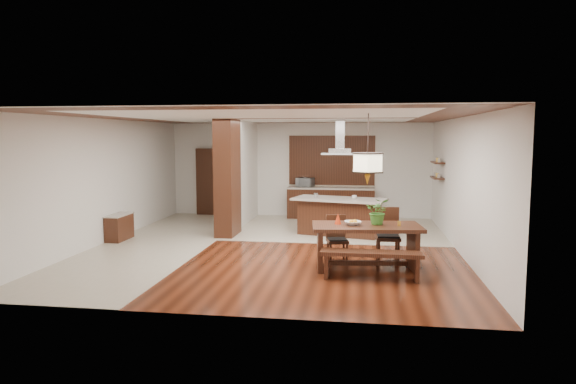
% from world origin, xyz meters
% --- Properties ---
extents(room_shell, '(9.00, 9.04, 2.92)m').
position_xyz_m(room_shell, '(0.00, 0.00, 2.06)').
color(room_shell, '#38150A').
rests_on(room_shell, ground).
extents(tile_hallway, '(2.50, 9.00, 0.01)m').
position_xyz_m(tile_hallway, '(-2.75, 0.00, 0.01)').
color(tile_hallway, '#C0B5A0').
rests_on(tile_hallway, ground).
extents(tile_kitchen, '(5.50, 4.00, 0.01)m').
position_xyz_m(tile_kitchen, '(1.25, 2.50, 0.01)').
color(tile_kitchen, '#C0B5A0').
rests_on(tile_kitchen, ground).
extents(soffit_band, '(8.00, 9.00, 0.02)m').
position_xyz_m(soffit_band, '(0.00, 0.00, 2.88)').
color(soffit_band, '#37190D').
rests_on(soffit_band, room_shell).
extents(partition_pier, '(0.45, 1.00, 2.90)m').
position_xyz_m(partition_pier, '(-1.40, 1.20, 1.45)').
color(partition_pier, black).
rests_on(partition_pier, ground).
extents(partition_stub, '(0.18, 2.40, 2.90)m').
position_xyz_m(partition_stub, '(-1.40, 3.30, 1.45)').
color(partition_stub, silver).
rests_on(partition_stub, ground).
extents(hallway_console, '(0.37, 0.88, 0.63)m').
position_xyz_m(hallway_console, '(-3.81, 0.20, 0.32)').
color(hallway_console, black).
rests_on(hallway_console, ground).
extents(hallway_doorway, '(1.10, 0.20, 2.10)m').
position_xyz_m(hallway_doorway, '(-2.70, 4.40, 1.05)').
color(hallway_doorway, black).
rests_on(hallway_doorway, ground).
extents(rear_counter, '(2.60, 0.62, 0.95)m').
position_xyz_m(rear_counter, '(1.00, 4.20, 0.48)').
color(rear_counter, black).
rests_on(rear_counter, ground).
extents(kitchen_window, '(2.60, 0.08, 1.50)m').
position_xyz_m(kitchen_window, '(1.00, 4.46, 1.75)').
color(kitchen_window, '#A36C31').
rests_on(kitchen_window, room_shell).
extents(shelf_lower, '(0.26, 0.90, 0.04)m').
position_xyz_m(shelf_lower, '(3.87, 2.60, 1.40)').
color(shelf_lower, black).
rests_on(shelf_lower, room_shell).
extents(shelf_upper, '(0.26, 0.90, 0.04)m').
position_xyz_m(shelf_upper, '(3.87, 2.60, 1.80)').
color(shelf_upper, black).
rests_on(shelf_upper, room_shell).
extents(dining_table, '(2.11, 1.22, 0.84)m').
position_xyz_m(dining_table, '(2.02, -1.64, 0.61)').
color(dining_table, black).
rests_on(dining_table, ground).
extents(dining_bench, '(1.77, 0.40, 0.50)m').
position_xyz_m(dining_bench, '(2.10, -2.36, 0.25)').
color(dining_bench, black).
rests_on(dining_bench, ground).
extents(dining_chair_left, '(0.48, 0.48, 0.90)m').
position_xyz_m(dining_chair_left, '(1.45, -1.09, 0.45)').
color(dining_chair_left, black).
rests_on(dining_chair_left, ground).
extents(dining_chair_right, '(0.49, 0.49, 1.06)m').
position_xyz_m(dining_chair_right, '(2.45, -0.98, 0.53)').
color(dining_chair_right, black).
rests_on(dining_chair_right, ground).
extents(pendant_lantern, '(0.64, 0.64, 1.31)m').
position_xyz_m(pendant_lantern, '(2.02, -1.64, 2.25)').
color(pendant_lantern, '#F4E7BA').
rests_on(pendant_lantern, room_shell).
extents(foliage_plant, '(0.48, 0.43, 0.49)m').
position_xyz_m(foliage_plant, '(2.23, -1.56, 1.08)').
color(foliage_plant, '#377527').
rests_on(foliage_plant, dining_table).
extents(fruit_bowl, '(0.38, 0.38, 0.08)m').
position_xyz_m(fruit_bowl, '(1.77, -1.69, 0.87)').
color(fruit_bowl, beige).
rests_on(fruit_bowl, dining_table).
extents(napkin_cone, '(0.15, 0.15, 0.20)m').
position_xyz_m(napkin_cone, '(1.49, -1.62, 0.94)').
color(napkin_cone, red).
rests_on(napkin_cone, dining_table).
extents(gold_ornament, '(0.07, 0.07, 0.09)m').
position_xyz_m(gold_ornament, '(2.62, -1.65, 0.88)').
color(gold_ornament, gold).
rests_on(gold_ornament, dining_table).
extents(kitchen_island, '(2.45, 1.52, 0.94)m').
position_xyz_m(kitchen_island, '(1.37, 1.59, 0.48)').
color(kitchen_island, black).
rests_on(kitchen_island, ground).
extents(range_hood, '(0.90, 0.55, 0.87)m').
position_xyz_m(range_hood, '(1.37, 1.60, 2.46)').
color(range_hood, silver).
rests_on(range_hood, room_shell).
extents(island_cup, '(0.12, 0.12, 0.09)m').
position_xyz_m(island_cup, '(1.74, 1.47, 0.99)').
color(island_cup, silver).
rests_on(island_cup, kitchen_island).
extents(microwave, '(0.58, 0.48, 0.28)m').
position_xyz_m(microwave, '(0.21, 4.20, 1.09)').
color(microwave, '#ACAFB3').
rests_on(microwave, rear_counter).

